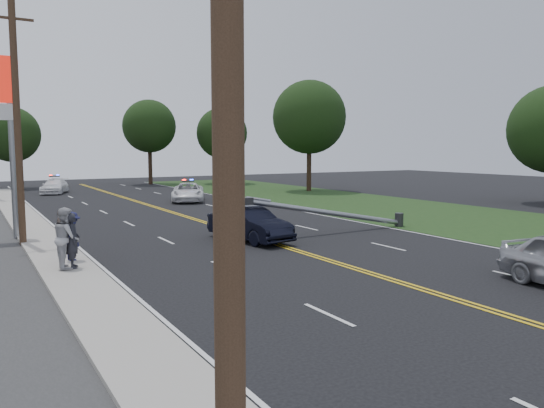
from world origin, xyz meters
TOP-DOWN VIEW (x-y plane):
  - ground at (0.00, 0.00)m, footprint 120.00×120.00m
  - sidewalk at (-8.40, 10.00)m, footprint 1.80×70.00m
  - grass_verge at (13.50, 10.00)m, footprint 12.00×80.00m
  - centerline_yellow at (0.00, 10.00)m, footprint 0.36×80.00m
  - traffic_signal at (8.30, 30.00)m, footprint 0.28×0.41m
  - fallen_streetlight at (4.19, 8.00)m, footprint 9.36×0.44m
  - utility_pole_near at (-9.20, -8.00)m, footprint 1.60×0.28m
  - utility_pole_mid at (-9.20, 12.00)m, footprint 1.60×0.28m
  - tree_6 at (-6.95, 46.53)m, footprint 5.46×5.46m
  - tree_7 at (6.80, 45.93)m, footprint 5.84×5.84m
  - tree_8 at (14.22, 42.90)m, footprint 5.73×5.73m
  - tree_9 at (16.89, 29.27)m, footprint 6.84×6.84m
  - crashed_sedan at (-0.54, 8.12)m, footprint 2.27×4.66m
  - emergency_a at (3.41, 25.69)m, footprint 4.05×5.51m
  - emergency_b at (-4.31, 38.23)m, footprint 3.24×4.81m
  - bystander_a at (-8.22, 5.91)m, footprint 0.54×0.72m
  - bystander_b at (-8.41, 5.98)m, footprint 0.78×0.99m
  - bystander_c at (-8.05, 7.19)m, footprint 0.78×1.18m
  - bystander_d at (-8.06, 9.46)m, footprint 0.54×0.96m

SIDE VIEW (x-z plane):
  - ground at x=0.00m, z-range 0.00..0.00m
  - grass_verge at x=13.50m, z-range 0.00..0.01m
  - centerline_yellow at x=0.00m, z-range 0.01..0.01m
  - sidewalk at x=-8.40m, z-range 0.00..0.12m
  - emergency_b at x=-4.31m, z-range 0.00..1.29m
  - emergency_a at x=3.41m, z-range 0.00..1.39m
  - crashed_sedan at x=-0.54m, z-range 0.00..1.47m
  - bystander_d at x=-8.06m, z-range 0.12..1.67m
  - fallen_streetlight at x=4.19m, z-range -0.04..1.88m
  - bystander_c at x=-8.05m, z-range 0.12..1.83m
  - bystander_a at x=-8.22m, z-range 0.12..1.94m
  - bystander_b at x=-8.41m, z-range 0.12..2.12m
  - traffic_signal at x=8.30m, z-range 0.68..7.73m
  - utility_pole_near at x=-9.20m, z-range 0.08..10.08m
  - utility_pole_mid at x=-9.20m, z-range 0.08..10.08m
  - tree_6 at x=-6.95m, z-range 1.31..9.41m
  - tree_8 at x=14.22m, z-range 1.41..9.97m
  - tree_7 at x=6.80m, z-range 1.74..11.11m
  - tree_9 at x=16.89m, z-range 1.73..12.04m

